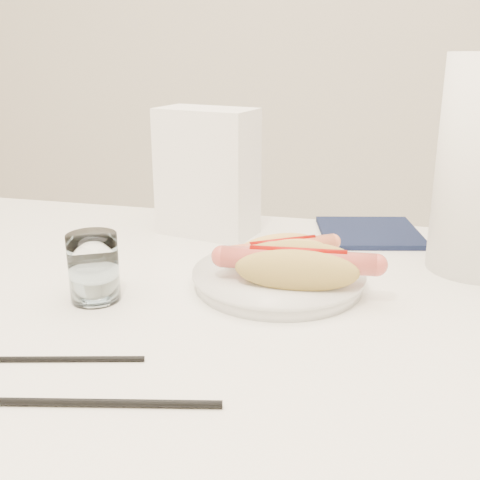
% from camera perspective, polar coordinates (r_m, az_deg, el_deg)
% --- Properties ---
extents(table, '(1.20, 0.80, 0.75)m').
position_cam_1_polar(table, '(0.82, -4.57, -9.23)').
color(table, white).
rests_on(table, ground).
extents(plate, '(0.26, 0.26, 0.02)m').
position_cam_1_polar(plate, '(0.82, 3.72, -3.84)').
color(plate, silver).
rests_on(plate, table).
extents(hotdog_left, '(0.14, 0.12, 0.04)m').
position_cam_1_polar(hotdog_left, '(0.84, 4.13, -1.17)').
color(hotdog_left, '#ECBC5E').
rests_on(hotdog_left, plate).
extents(hotdog_right, '(0.20, 0.09, 0.05)m').
position_cam_1_polar(hotdog_right, '(0.78, 5.56, -2.56)').
color(hotdog_right, tan).
rests_on(hotdog_right, plate).
extents(water_glass, '(0.06, 0.06, 0.09)m').
position_cam_1_polar(water_glass, '(0.79, -13.90, -2.59)').
color(water_glass, silver).
rests_on(water_glass, table).
extents(chopstick_near, '(0.19, 0.05, 0.01)m').
position_cam_1_polar(chopstick_near, '(0.67, -17.56, -10.87)').
color(chopstick_near, black).
rests_on(chopstick_near, table).
extents(chopstick_far, '(0.24, 0.06, 0.01)m').
position_cam_1_polar(chopstick_far, '(0.59, -13.89, -14.96)').
color(chopstick_far, black).
rests_on(chopstick_far, table).
extents(napkin_box, '(0.18, 0.12, 0.22)m').
position_cam_1_polar(napkin_box, '(1.03, -3.16, 6.50)').
color(napkin_box, white).
rests_on(napkin_box, table).
extents(navy_napkin, '(0.20, 0.20, 0.01)m').
position_cam_1_polar(navy_napkin, '(1.06, 12.33, 0.72)').
color(navy_napkin, '#101733').
rests_on(navy_napkin, table).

